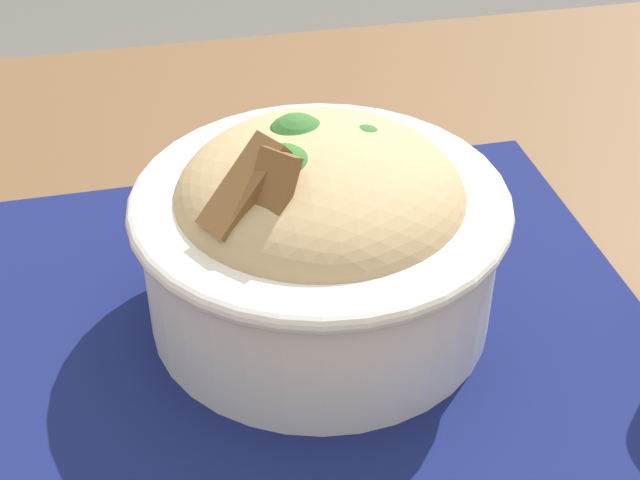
{
  "coord_description": "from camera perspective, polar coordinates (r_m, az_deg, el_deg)",
  "views": [
    {
      "loc": [
        0.05,
        0.38,
        1.1
      ],
      "look_at": [
        -0.03,
        -0.02,
        0.8
      ],
      "focal_mm": 52.23,
      "sensor_mm": 36.0,
      "label": 1
    }
  ],
  "objects": [
    {
      "name": "fork",
      "position": [
        0.53,
        -7.32,
        -4.87
      ],
      "size": [
        0.04,
        0.13,
        0.0
      ],
      "color": "silver",
      "rests_on": "placemat"
    },
    {
      "name": "table",
      "position": [
        0.58,
        -2.82,
        -11.88
      ],
      "size": [
        1.32,
        0.8,
        0.75
      ],
      "color": "brown",
      "rests_on": "ground_plane"
    },
    {
      "name": "placemat",
      "position": [
        0.53,
        -0.87,
        -5.26
      ],
      "size": [
        0.39,
        0.33,
        0.0
      ],
      "primitive_type": "cube",
      "rotation": [
        0.0,
        0.0,
        0.01
      ],
      "color": "#11194C",
      "rests_on": "table"
    },
    {
      "name": "bowl",
      "position": [
        0.5,
        -0.03,
        0.64
      ],
      "size": [
        0.2,
        0.2,
        0.13
      ],
      "color": "silver",
      "rests_on": "placemat"
    }
  ]
}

